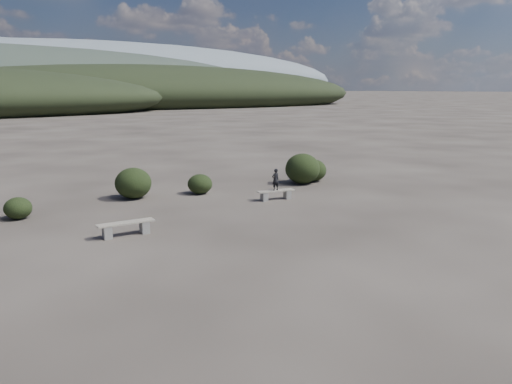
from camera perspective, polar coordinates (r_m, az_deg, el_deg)
ground at (r=14.07m, az=5.59°, el=-7.13°), size 1200.00×1200.00×0.00m
bench_left at (r=16.17m, az=-14.63°, el=-3.94°), size 1.78×0.39×0.44m
bench_right at (r=20.67m, az=2.29°, el=-0.23°), size 1.64×0.51×0.40m
seated_person at (r=20.54m, az=2.24°, el=1.43°), size 0.34×0.23×0.90m
shrub_a at (r=19.53m, az=-25.56°, el=-1.68°), size 0.95×0.95×0.78m
shrub_b at (r=21.48m, az=-13.85°, el=0.99°), size 1.51×1.51×1.30m
shrub_c at (r=21.95m, az=-6.42°, el=0.91°), size 1.08×1.08×0.87m
shrub_d at (r=24.21m, az=5.34°, el=2.67°), size 1.67×1.67×1.46m
shrub_e at (r=24.93m, az=6.54°, el=2.49°), size 1.32×1.32×1.10m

